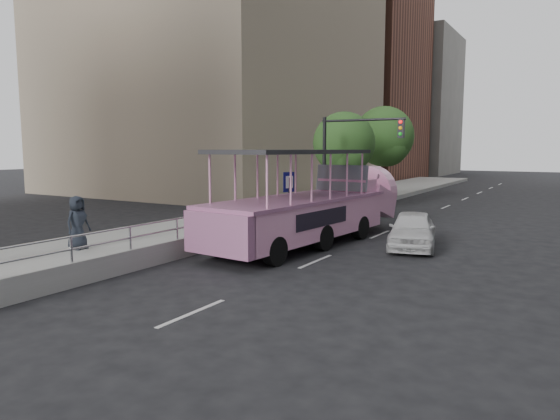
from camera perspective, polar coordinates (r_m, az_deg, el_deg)
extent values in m
plane|color=black|center=(13.54, -7.60, -8.59)|extent=(160.00, 160.00, 0.00)
cube|color=#9F9E99|center=(24.75, -3.50, -1.10)|extent=(5.50, 80.00, 0.30)
cube|color=#A1A09C|center=(16.90, -11.64, -3.88)|extent=(0.24, 30.00, 0.36)
cylinder|color=#B5B5BA|center=(14.19, -22.75, -4.17)|extent=(0.07, 0.07, 0.70)
cylinder|color=#B5B5BA|center=(15.43, -16.75, -3.06)|extent=(0.07, 0.07, 0.70)
cylinder|color=#B5B5BA|center=(16.81, -11.69, -2.10)|extent=(0.07, 0.07, 0.70)
cylinder|color=#B5B5BA|center=(18.31, -7.43, -1.28)|extent=(0.07, 0.07, 0.70)
cylinder|color=#B5B5BA|center=(19.89, -3.84, -0.58)|extent=(0.07, 0.07, 0.70)
cylinder|color=#B5B5BA|center=(21.55, -0.79, 0.02)|extent=(0.07, 0.07, 0.70)
cylinder|color=#B5B5BA|center=(23.26, 1.82, 0.53)|extent=(0.07, 0.07, 0.70)
cylinder|color=#B5B5BA|center=(25.01, 4.07, 0.97)|extent=(0.07, 0.07, 0.70)
cylinder|color=#B5B5BA|center=(16.81, -11.69, -2.10)|extent=(0.06, 22.00, 0.06)
cylinder|color=#B5B5BA|center=(16.76, -11.72, -0.99)|extent=(0.06, 22.00, 0.06)
cylinder|color=black|center=(16.99, -6.85, -3.77)|extent=(0.44, 0.96, 0.94)
cylinder|color=black|center=(15.55, -0.62, -4.72)|extent=(0.44, 0.96, 0.94)
cylinder|color=black|center=(19.19, -0.93, -2.48)|extent=(0.44, 0.96, 0.94)
cylinder|color=black|center=(17.93, 4.94, -3.18)|extent=(0.44, 0.96, 0.94)
cylinder|color=black|center=(21.56, 3.72, -1.45)|extent=(0.44, 0.96, 0.94)
cylinder|color=black|center=(20.45, 9.15, -1.98)|extent=(0.44, 0.96, 0.94)
cube|color=pink|center=(18.61, 2.27, -0.92)|extent=(3.30, 8.71, 1.30)
cube|color=pink|center=(22.88, 9.22, 1.13)|extent=(2.72, 2.41, 1.62)
cylinder|color=pink|center=(23.64, 10.20, 2.05)|extent=(2.50, 0.93, 2.44)
cube|color=#9B5A84|center=(15.18, -7.04, -2.76)|extent=(2.62, 0.58, 1.30)
cube|color=#9B5A84|center=(18.53, 2.28, 1.27)|extent=(3.45, 9.04, 0.12)
cube|color=black|center=(18.09, 1.57, 6.67)|extent=(3.31, 7.07, 0.15)
cube|color=#8D99A7|center=(21.19, 7.06, 3.66)|extent=(2.40, 0.41, 1.09)
cube|color=pink|center=(21.62, 7.65, 2.88)|extent=(2.37, 1.23, 0.52)
imported|color=silver|center=(18.96, 14.89, -2.18)|extent=(2.50, 4.25, 1.36)
imported|color=#242A35|center=(17.91, -22.13, -1.33)|extent=(0.61, 0.90, 1.78)
cylinder|color=black|center=(21.64, 1.01, 0.55)|extent=(0.08, 0.08, 2.40)
cube|color=#0B0D50|center=(21.55, 1.02, 3.21)|extent=(0.24, 0.56, 0.86)
cube|color=silver|center=(21.53, 1.09, 3.21)|extent=(0.16, 0.36, 0.53)
cylinder|color=black|center=(25.24, 5.07, 4.63)|extent=(0.18, 0.18, 5.20)
cylinder|color=black|center=(24.45, 9.41, 10.12)|extent=(4.20, 0.12, 0.12)
cube|color=black|center=(23.78, 13.69, 9.02)|extent=(0.28, 0.22, 0.85)
sphere|color=red|center=(23.67, 13.61, 9.76)|extent=(0.16, 0.16, 0.16)
cylinder|color=#322016|center=(28.68, 7.23, 2.76)|extent=(0.22, 0.22, 3.08)
sphere|color=#305622|center=(28.61, 7.31, 7.60)|extent=(3.52, 3.52, 3.52)
sphere|color=#305622|center=(28.17, 7.79, 6.48)|extent=(2.42, 2.42, 2.42)
cylinder|color=#322016|center=(34.16, 11.65, 3.67)|extent=(0.22, 0.22, 3.47)
sphere|color=#305622|center=(34.12, 11.76, 8.25)|extent=(3.97, 3.97, 3.97)
sphere|color=#305622|center=(33.69, 12.21, 7.20)|extent=(2.73, 2.73, 2.73)
cube|color=brown|center=(64.46, 7.10, 15.29)|extent=(18.00, 16.00, 26.00)
cube|color=slate|center=(78.26, 13.33, 11.46)|extent=(16.00, 14.00, 20.00)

